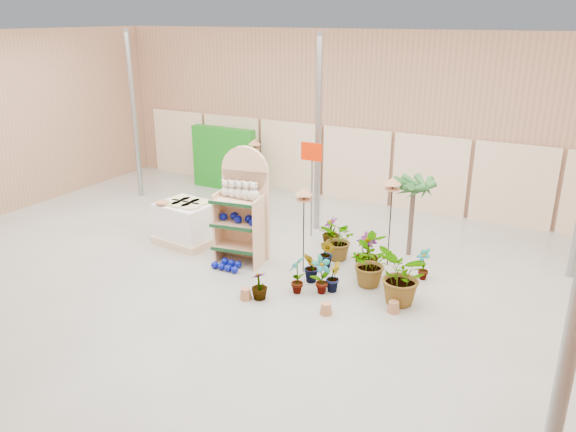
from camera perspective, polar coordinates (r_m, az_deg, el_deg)
name	(u,v)px	position (r m, az deg, el deg)	size (l,w,h in m)	color
room	(259,162)	(10.61, -2.95, 5.48)	(15.20, 12.10, 4.70)	gray
display_shelf	(243,209)	(11.47, -4.58, 0.68)	(1.08, 0.78, 2.38)	tan
teddy_bears	(241,191)	(11.23, -4.79, 2.50)	(0.89, 0.24, 0.39)	beige
gazing_balls_shelf	(239,219)	(11.40, -4.96, -0.27)	(0.88, 0.30, 0.17)	#070F81
gazing_balls_floor	(227,265)	(11.39, -6.17, -5.01)	(0.63, 0.39, 0.15)	#070F81
pallet_stack	(187,222)	(12.70, -10.25, -0.65)	(1.41, 1.22, 0.96)	#D0B08A
charcoal_planters	(239,198)	(14.10, -4.99, 1.83)	(0.50, 0.50, 1.00)	black
trellis_stock	(224,158)	(16.44, -6.53, 5.83)	(2.00, 0.30, 1.80)	#156F14
offer_sign	(312,171)	(12.49, 2.41, 4.64)	(0.50, 0.08, 2.20)	gray
bird_table_front	(304,194)	(10.64, 1.63, 2.24)	(0.34, 0.34, 1.75)	black
bird_table_right	(393,184)	(11.16, 10.58, 3.22)	(0.34, 0.34, 1.85)	black
bird_table_back	(255,144)	(14.66, -3.42, 7.30)	(0.34, 0.34, 1.80)	black
palm	(414,185)	(11.78, 12.67, 3.06)	(0.70, 0.70, 1.80)	brown
potted_plant_0	(297,274)	(10.29, 0.93, -5.96)	(0.38, 0.26, 0.73)	#255925
potted_plant_1	(311,267)	(10.69, 2.39, -5.25)	(0.35, 0.28, 0.63)	#255925
potted_plant_2	(367,262)	(10.64, 8.08, -4.64)	(0.84, 0.73, 0.94)	#255925
potted_plant_3	(367,253)	(11.16, 8.01, -3.75)	(0.46, 0.46, 0.83)	#255925
potted_plant_4	(423,264)	(11.12, 13.59, -4.75)	(0.33, 0.23, 0.64)	#255925
potted_plant_5	(327,254)	(11.30, 3.99, -3.86)	(0.34, 0.27, 0.62)	#255925
potted_plant_6	(340,240)	(11.67, 5.28, -2.41)	(0.79, 0.69, 0.88)	#255925
potted_plant_7	(260,285)	(10.12, -2.91, -7.03)	(0.30, 0.30, 0.54)	#255925
potted_plant_8	(321,275)	(10.28, 3.42, -6.00)	(0.39, 0.26, 0.74)	#255925
potted_plant_9	(333,277)	(10.42, 4.60, -6.16)	(0.31, 0.25, 0.56)	#255925
potted_plant_10	(402,277)	(9.99, 11.55, -6.06)	(0.98, 0.85, 1.09)	#255925
potted_plant_11	(331,232)	(12.37, 4.36, -1.61)	(0.37, 0.37, 0.66)	#255925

